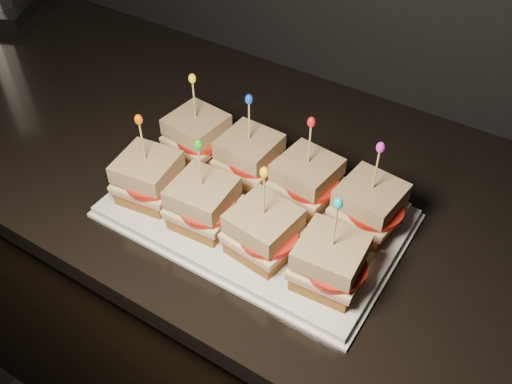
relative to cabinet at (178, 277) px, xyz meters
The scene contains 60 objects.
cabinet is the anchor object (origin of this frame).
granite_slab 0.44m from the cabinet, ahead, with size 2.51×0.66×0.04m, color black.
platter 0.56m from the cabinet, 18.88° to the right, with size 0.44×0.27×0.02m, color white.
platter_rim 0.56m from the cabinet, 18.88° to the right, with size 0.46×0.29×0.01m, color white.
sandwich_0_bread_bot 0.51m from the cabinet, 15.20° to the right, with size 0.08×0.08×0.02m, color #5D3712.
sandwich_0_ham 0.53m from the cabinet, 15.20° to the right, with size 0.09×0.09×0.01m, color #CC6362.
sandwich_0_cheese 0.53m from the cabinet, 15.20° to the right, with size 0.09×0.09×0.01m, color #EFE094.
sandwich_0_tomato 0.54m from the cabinet, 16.21° to the right, with size 0.08×0.08×0.01m, color red.
sandwich_0_bread_top 0.56m from the cabinet, 15.20° to the right, with size 0.09×0.09×0.03m, color #5C3210.
sandwich_0_pick 0.60m from the cabinet, 15.20° to the right, with size 0.00×0.00×0.09m, color tan.
sandwich_0_frill 0.65m from the cabinet, 15.20° to the right, with size 0.01×0.01×0.02m, color yellow.
sandwich_1_bread_bot 0.55m from the cabinet, ahead, with size 0.08×0.08×0.02m, color #5D3712.
sandwich_1_ham 0.56m from the cabinet, ahead, with size 0.09×0.09×0.01m, color #CC6362.
sandwich_1_cheese 0.57m from the cabinet, ahead, with size 0.09×0.09×0.01m, color #EFE094.
sandwich_1_tomato 0.58m from the cabinet, ahead, with size 0.08×0.08×0.01m, color red.
sandwich_1_bread_top 0.59m from the cabinet, ahead, with size 0.09×0.09×0.03m, color #5C3210.
sandwich_1_pick 0.63m from the cabinet, ahead, with size 0.00×0.00×0.09m, color tan.
sandwich_1_frill 0.68m from the cabinet, ahead, with size 0.01×0.01×0.02m, color blue.
sandwich_2_bread_bot 0.60m from the cabinet, ahead, with size 0.08×0.08×0.02m, color #5D3712.
sandwich_2_ham 0.62m from the cabinet, ahead, with size 0.09×0.09×0.01m, color #CC6362.
sandwich_2_cheese 0.62m from the cabinet, ahead, with size 0.09×0.09×0.01m, color #EFE094.
sandwich_2_tomato 0.63m from the cabinet, ahead, with size 0.08×0.08×0.01m, color red.
sandwich_2_bread_top 0.64m from the cabinet, ahead, with size 0.09×0.09×0.03m, color #5C3210.
sandwich_2_pick 0.68m from the cabinet, ahead, with size 0.00×0.00×0.09m, color tan.
sandwich_2_frill 0.72m from the cabinet, ahead, with size 0.01×0.01×0.02m, color red.
sandwich_3_bread_bot 0.67m from the cabinet, ahead, with size 0.08×0.08×0.02m, color #5D3712.
sandwich_3_ham 0.68m from the cabinet, ahead, with size 0.09×0.09×0.01m, color #CC6362.
sandwich_3_cheese 0.69m from the cabinet, ahead, with size 0.09×0.09×0.01m, color #EFE094.
sandwich_3_tomato 0.70m from the cabinet, ahead, with size 0.08×0.08×0.01m, color red.
sandwich_3_bread_top 0.71m from the cabinet, ahead, with size 0.09×0.09×0.03m, color #5C3210.
sandwich_3_pick 0.74m from the cabinet, ahead, with size 0.00×0.00×0.09m, color tan.
sandwich_3_frill 0.78m from the cabinet, ahead, with size 0.01×0.01×0.02m, color #D622D7.
sandwich_4_bread_bot 0.54m from the cabinet, 50.94° to the right, with size 0.08×0.08×0.02m, color #5D3712.
sandwich_4_ham 0.55m from the cabinet, 50.94° to the right, with size 0.09×0.09×0.01m, color #CC6362.
sandwich_4_cheese 0.56m from the cabinet, 50.94° to the right, with size 0.09×0.09×0.01m, color #EFE094.
sandwich_4_tomato 0.57m from the cabinet, 49.51° to the right, with size 0.08×0.08×0.01m, color red.
sandwich_4_bread_top 0.58m from the cabinet, 50.94° to the right, with size 0.09×0.09×0.03m, color #5C3210.
sandwich_4_pick 0.62m from the cabinet, 50.94° to the right, with size 0.00×0.00×0.09m, color tan.
sandwich_4_frill 0.67m from the cabinet, 50.94° to the right, with size 0.01×0.01×0.02m, color #F35902.
sandwich_5_bread_bot 0.57m from the cabinet, 34.41° to the right, with size 0.08×0.08×0.02m, color #5D3712.
sandwich_5_ham 0.59m from the cabinet, 34.41° to the right, with size 0.09×0.09×0.01m, color #CC6362.
sandwich_5_cheese 0.59m from the cabinet, 34.41° to the right, with size 0.09×0.09×0.01m, color #EFE094.
sandwich_5_tomato 0.60m from the cabinet, 34.06° to the right, with size 0.08×0.08×0.01m, color red.
sandwich_5_bread_top 0.61m from the cabinet, 34.41° to the right, with size 0.09×0.09×0.03m, color #5C3210.
sandwich_5_pick 0.65m from the cabinet, 34.41° to the right, with size 0.00×0.00×0.09m, color tan.
sandwich_5_frill 0.69m from the cabinet, 34.41° to the right, with size 0.01×0.01×0.02m, color #19B615.
sandwich_6_bread_bot 0.62m from the cabinet, 25.37° to the right, with size 0.08×0.08×0.02m, color #5D3712.
sandwich_6_ham 0.64m from the cabinet, 25.37° to the right, with size 0.09×0.09×0.01m, color #CC6362.
sandwich_6_cheese 0.64m from the cabinet, 25.37° to the right, with size 0.09×0.09×0.01m, color #EFE094.
sandwich_6_tomato 0.66m from the cabinet, 25.41° to the right, with size 0.08×0.08×0.01m, color red.
sandwich_6_bread_top 0.66m from the cabinet, 25.37° to the right, with size 0.09×0.09×0.03m, color #5C3210.
sandwich_6_pick 0.70m from the cabinet, 25.37° to the right, with size 0.00×0.00×0.09m, color tan.
sandwich_6_frill 0.74m from the cabinet, 25.37° to the right, with size 0.01×0.01×0.02m, color yellow.
sandwich_7_bread_bot 0.69m from the cabinet, 19.94° to the right, with size 0.08×0.08×0.02m, color #5D3712.
sandwich_7_ham 0.70m from the cabinet, 19.94° to the right, with size 0.09×0.09×0.01m, color #CC6362.
sandwich_7_cheese 0.70m from the cabinet, 19.94° to the right, with size 0.09×0.09×0.01m, color #EFE094.
sandwich_7_tomato 0.72m from the cabinet, 20.12° to the right, with size 0.08×0.08×0.01m, color red.
sandwich_7_bread_top 0.72m from the cabinet, 19.94° to the right, with size 0.09×0.09×0.03m, color #5C3210.
sandwich_7_pick 0.76m from the cabinet, 19.94° to the right, with size 0.00×0.00×0.09m, color tan.
sandwich_7_frill 0.79m from the cabinet, 19.94° to the right, with size 0.01×0.01×0.02m, color #05C3BA.
Camera 1 is at (1.04, 1.05, 1.54)m, focal length 40.00 mm.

